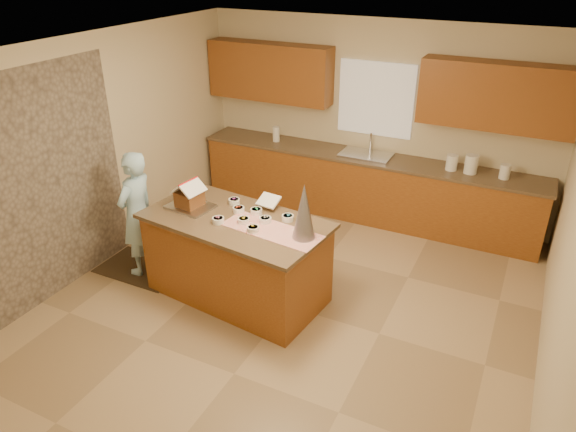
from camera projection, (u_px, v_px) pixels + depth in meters
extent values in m
plane|color=tan|center=(288.00, 306.00, 5.80)|extent=(5.50, 5.50, 0.00)
plane|color=silver|center=(288.00, 53.00, 4.56)|extent=(5.50, 5.50, 0.00)
plane|color=beige|center=(375.00, 120.00, 7.37)|extent=(5.50, 5.50, 0.00)
plane|color=beige|center=(74.00, 379.00, 2.98)|extent=(5.50, 5.50, 0.00)
plane|color=beige|center=(95.00, 155.00, 6.16)|extent=(5.50, 5.50, 0.00)
plane|color=beige|center=(571.00, 253.00, 4.20)|extent=(5.50, 5.50, 0.00)
plane|color=gray|center=(43.00, 188.00, 5.56)|extent=(0.00, 2.50, 2.50)
cube|color=white|center=(376.00, 99.00, 7.21)|extent=(1.05, 0.03, 1.00)
cube|color=brown|center=(364.00, 187.00, 7.55)|extent=(4.80, 0.60, 0.88)
cube|color=brown|center=(366.00, 157.00, 7.34)|extent=(4.85, 0.63, 0.04)
cube|color=brown|center=(270.00, 72.00, 7.59)|extent=(1.85, 0.35, 0.80)
cube|color=brown|center=(498.00, 96.00, 6.37)|extent=(1.85, 0.35, 0.80)
cube|color=silver|center=(366.00, 158.00, 7.35)|extent=(0.70, 0.45, 0.12)
cylinder|color=silver|center=(371.00, 142.00, 7.41)|extent=(0.03, 0.03, 0.28)
cube|color=brown|center=(237.00, 260.00, 5.79)|extent=(1.98, 1.16, 0.92)
cube|color=brown|center=(235.00, 221.00, 5.57)|extent=(2.07, 1.25, 0.04)
cube|color=#B6190D|center=(272.00, 230.00, 5.33)|extent=(1.08, 0.50, 0.01)
cube|color=silver|center=(190.00, 206.00, 5.80)|extent=(0.52, 0.41, 0.03)
cube|color=white|center=(269.00, 201.00, 5.74)|extent=(0.25, 0.21, 0.10)
cone|color=#AAA8B4|center=(304.00, 212.00, 5.07)|extent=(0.26, 0.26, 0.58)
cube|color=black|center=(142.00, 268.00, 6.47)|extent=(1.02, 0.66, 0.01)
imported|color=#A8D5EE|center=(137.00, 214.00, 6.11)|extent=(0.37, 0.55, 1.50)
cylinder|color=white|center=(452.00, 162.00, 6.83)|extent=(0.15, 0.15, 0.20)
cylinder|color=white|center=(471.00, 164.00, 6.73)|extent=(0.17, 0.17, 0.24)
cylinder|color=white|center=(505.00, 172.00, 6.58)|extent=(0.13, 0.13, 0.18)
cylinder|color=white|center=(276.00, 134.00, 7.83)|extent=(0.10, 0.10, 0.22)
cube|color=brown|center=(190.00, 198.00, 5.75)|extent=(0.26, 0.28, 0.17)
cube|color=white|center=(184.00, 185.00, 5.72)|extent=(0.19, 0.31, 0.13)
cube|color=white|center=(193.00, 188.00, 5.65)|extent=(0.19, 0.31, 0.13)
cylinder|color=red|center=(188.00, 181.00, 5.66)|extent=(0.06, 0.29, 0.02)
cylinder|color=gold|center=(253.00, 229.00, 5.30)|extent=(0.13, 0.13, 0.06)
cylinder|color=yellow|center=(244.00, 221.00, 5.47)|extent=(0.13, 0.13, 0.06)
cylinder|color=teal|center=(288.00, 218.00, 5.52)|extent=(0.13, 0.13, 0.06)
cylinder|color=silver|center=(265.00, 220.00, 5.48)|extent=(0.13, 0.13, 0.06)
cylinder|color=pink|center=(218.00, 220.00, 5.47)|extent=(0.13, 0.13, 0.06)
cylinder|color=#E64628|center=(239.00, 210.00, 5.69)|extent=(0.13, 0.13, 0.06)
cylinder|color=#28AE65|center=(256.00, 211.00, 5.66)|extent=(0.13, 0.13, 0.06)
cylinder|color=purple|center=(234.00, 201.00, 5.87)|extent=(0.13, 0.13, 0.06)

